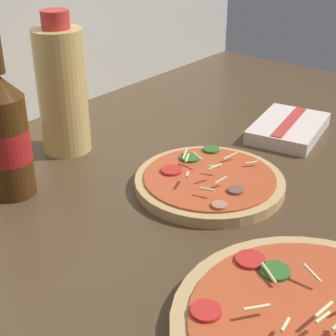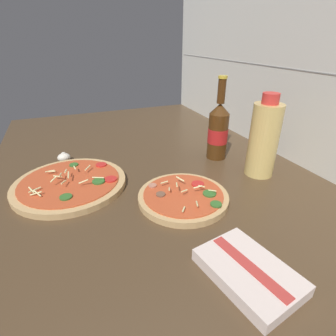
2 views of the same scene
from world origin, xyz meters
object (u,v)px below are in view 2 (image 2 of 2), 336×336
object	(u,v)px
pizza_near	(70,183)
oil_bottle	(264,139)
pizza_far	(183,197)
beer_bottle	(218,130)
mushroom_left	(64,157)
dish_towel	(248,272)

from	to	relation	value
pizza_near	oil_bottle	bearing A→B (deg)	76.39
oil_bottle	pizza_far	bearing A→B (deg)	-80.07
pizza_near	pizza_far	xyz separation A→B (cm)	(17.21, 25.45, 0.01)
beer_bottle	oil_bottle	bearing A→B (deg)	20.36
mushroom_left	beer_bottle	bearing A→B (deg)	71.84
pizza_near	mushroom_left	xyz separation A→B (cm)	(-17.69, -0.88, 0.45)
oil_bottle	pizza_near	bearing A→B (deg)	-103.61
dish_towel	beer_bottle	bearing A→B (deg)	155.02
oil_bottle	beer_bottle	bearing A→B (deg)	-159.64
pizza_near	oil_bottle	distance (cm)	54.31
pizza_far	beer_bottle	bearing A→B (deg)	132.69
beer_bottle	pizza_far	bearing A→B (deg)	-47.31
pizza_near	beer_bottle	distance (cm)	47.27
pizza_far	oil_bottle	bearing A→B (deg)	99.93
beer_bottle	pizza_near	bearing A→B (deg)	-87.33
pizza_far	mushroom_left	size ratio (longest dim) A/B	5.32
mushroom_left	dish_towel	size ratio (longest dim) A/B	0.23
beer_bottle	oil_bottle	distance (cm)	15.78
pizza_near	oil_bottle	size ratio (longest dim) A/B	1.26
pizza_far	dish_towel	bearing A→B (deg)	0.61
mushroom_left	dish_towel	world-z (taller)	mushroom_left
pizza_far	mushroom_left	bearing A→B (deg)	-142.98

